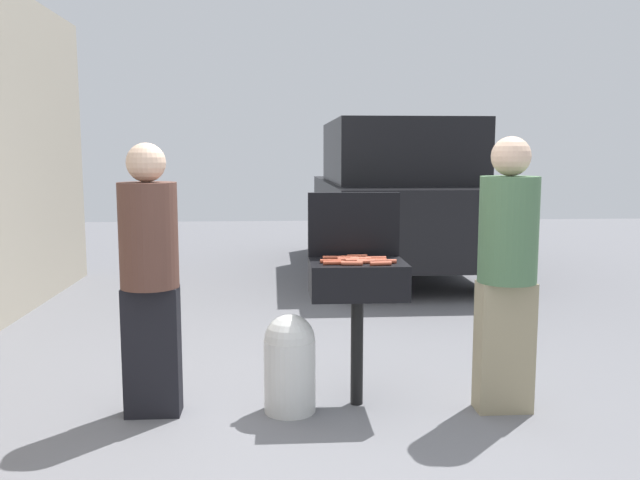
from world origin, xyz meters
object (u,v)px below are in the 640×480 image
at_px(hot_dog_3, 386,261).
at_px(person_right, 507,265).
at_px(bbq_grill, 357,284).
at_px(hot_dog_11, 376,260).
at_px(propane_tank, 290,361).
at_px(hot_dog_9, 334,263).
at_px(hot_dog_10, 348,260).
at_px(hot_dog_0, 381,263).
at_px(hot_dog_1, 356,261).
at_px(parked_minivan, 395,196).
at_px(hot_dog_7, 357,256).
at_px(hot_dog_4, 348,258).
at_px(hot_dog_8, 331,261).
at_px(hot_dog_2, 361,259).
at_px(hot_dog_14, 367,262).
at_px(person_left, 150,270).
at_px(hot_dog_12, 333,258).
at_px(hot_dog_6, 351,257).
at_px(hot_dog_5, 352,263).

bearing_deg(hot_dog_3, person_right, -6.01).
xyz_separation_m(bbq_grill, hot_dog_11, (0.11, -0.02, 0.16)).
bearing_deg(propane_tank, hot_dog_9, -4.44).
xyz_separation_m(hot_dog_3, hot_dog_10, (-0.23, 0.07, 0.00)).
bearing_deg(hot_dog_11, hot_dog_0, -86.87).
distance_m(hot_dog_0, hot_dog_1, 0.18).
bearing_deg(hot_dog_3, parked_minivan, 79.30).
bearing_deg(hot_dog_7, bbq_grill, -95.71).
distance_m(hot_dog_1, hot_dog_10, 0.06).
height_order(hot_dog_0, hot_dog_4, same).
bearing_deg(hot_dog_8, hot_dog_9, -76.50).
bearing_deg(hot_dog_1, hot_dog_9, -154.79).
bearing_deg(hot_dog_2, hot_dog_14, -75.29).
height_order(hot_dog_9, person_left, person_left).
relative_size(hot_dog_3, parked_minivan, 0.03).
bearing_deg(hot_dog_12, hot_dog_3, -27.43).
xyz_separation_m(hot_dog_3, hot_dog_8, (-0.34, 0.03, 0.00)).
bearing_deg(hot_dog_7, hot_dog_1, -99.54).
height_order(hot_dog_3, hot_dog_6, same).
bearing_deg(parked_minivan, hot_dog_3, 78.92).
distance_m(hot_dog_5, hot_dog_7, 0.28).
height_order(hot_dog_7, hot_dog_10, same).
distance_m(hot_dog_0, hot_dog_10, 0.23).
height_order(hot_dog_1, person_left, person_left).
bearing_deg(hot_dog_10, hot_dog_9, -133.92).
relative_size(hot_dog_2, hot_dog_7, 1.00).
relative_size(hot_dog_1, hot_dog_12, 1.00).
height_order(hot_dog_1, hot_dog_2, same).
height_order(hot_dog_6, hot_dog_11, same).
bearing_deg(hot_dog_9, hot_dog_4, 58.32).
xyz_separation_m(hot_dog_2, hot_dog_9, (-0.18, -0.13, 0.00)).
bearing_deg(hot_dog_5, hot_dog_9, 165.37).
bearing_deg(hot_dog_7, hot_dog_3, -54.22).
height_order(hot_dog_0, hot_dog_2, same).
distance_m(hot_dog_7, hot_dog_12, 0.17).
xyz_separation_m(hot_dog_2, person_right, (0.88, -0.18, -0.02)).
relative_size(bbq_grill, parked_minivan, 0.21).
bearing_deg(hot_dog_10, person_right, -8.72).
bearing_deg(hot_dog_7, hot_dog_14, -80.70).
distance_m(hot_dog_3, parked_minivan, 5.03).
bearing_deg(person_left, hot_dog_1, -10.73).
height_order(hot_dog_8, propane_tank, hot_dog_8).
bearing_deg(person_left, hot_dog_14, -12.26).
relative_size(hot_dog_11, hot_dog_12, 1.00).
distance_m(hot_dog_6, person_left, 1.25).
height_order(hot_dog_12, person_left, person_left).
bearing_deg(person_right, hot_dog_2, -27.15).
bearing_deg(hot_dog_14, hot_dog_0, -46.26).
bearing_deg(hot_dog_5, hot_dog_7, 76.54).
bearing_deg(bbq_grill, hot_dog_0, -53.13).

